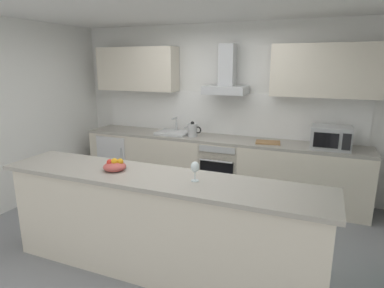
{
  "coord_description": "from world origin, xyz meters",
  "views": [
    {
      "loc": [
        1.5,
        -3.13,
        2.01
      ],
      "look_at": [
        0.03,
        0.43,
        1.05
      ],
      "focal_mm": 30.56,
      "sensor_mm": 36.0,
      "label": 1
    }
  ],
  "objects": [
    {
      "name": "refrigerator",
      "position": [
        -1.74,
        1.47,
        0.43
      ],
      "size": [
        0.58,
        0.6,
        0.85
      ],
      "color": "white",
      "rests_on": "ground"
    },
    {
      "name": "chopping_board",
      "position": [
        0.78,
        1.45,
        0.91
      ],
      "size": [
        0.37,
        0.27,
        0.02
      ],
      "primitive_type": "cube",
      "rotation": [
        0.0,
        0.0,
        0.15
      ],
      "color": "#9E7247",
      "rests_on": "counter_back"
    },
    {
      "name": "upper_cabinets",
      "position": [
        0.0,
        1.65,
        1.91
      ],
      "size": [
        4.29,
        0.32,
        0.7
      ],
      "color": "beige"
    },
    {
      "name": "oven",
      "position": [
        0.11,
        1.47,
        0.46
      ],
      "size": [
        0.6,
        0.62,
        0.8
      ],
      "color": "slate",
      "rests_on": "ground"
    },
    {
      "name": "kettle",
      "position": [
        -0.37,
        1.44,
        1.01
      ],
      "size": [
        0.29,
        0.15,
        0.24
      ],
      "color": "#B7BABC",
      "rests_on": "counter_back"
    },
    {
      "name": "wine_glass",
      "position": [
        0.5,
        -0.62,
        1.12
      ],
      "size": [
        0.08,
        0.08,
        0.18
      ],
      "color": "silver",
      "rests_on": "counter_island"
    },
    {
      "name": "fruit_bowl",
      "position": [
        -0.33,
        -0.64,
        1.04
      ],
      "size": [
        0.22,
        0.22,
        0.13
      ],
      "color": "#B24C47",
      "rests_on": "counter_island"
    },
    {
      "name": "backsplash_tile",
      "position": [
        0.0,
        1.81,
        1.23
      ],
      "size": [
        4.2,
        0.02,
        0.66
      ],
      "primitive_type": "cube",
      "color": "white"
    },
    {
      "name": "ground",
      "position": [
        0.0,
        0.0,
        -0.01
      ],
      "size": [
        5.94,
        4.64,
        0.02
      ],
      "primitive_type": "cube",
      "color": "gray"
    },
    {
      "name": "wall_left",
      "position": [
        -2.53,
        0.0,
        1.3
      ],
      "size": [
        0.12,
        4.64,
        2.6
      ],
      "primitive_type": "cube",
      "color": "white",
      "rests_on": "ground"
    },
    {
      "name": "counter_island",
      "position": [
        0.12,
        -0.64,
        0.51
      ],
      "size": [
        3.16,
        0.64,
        1.0
      ],
      "color": "beige",
      "rests_on": "ground"
    },
    {
      "name": "range_hood",
      "position": [
        0.11,
        1.6,
        1.79
      ],
      "size": [
        0.62,
        0.45,
        0.72
      ],
      "color": "#B7BABC"
    },
    {
      "name": "ceiling",
      "position": [
        0.0,
        0.0,
        2.61
      ],
      "size": [
        5.94,
        4.64,
        0.02
      ],
      "primitive_type": "cube",
      "color": "white"
    },
    {
      "name": "counter_back",
      "position": [
        0.0,
        1.5,
        0.45
      ],
      "size": [
        4.34,
        0.6,
        0.9
      ],
      "color": "beige",
      "rests_on": "ground"
    },
    {
      "name": "microwave",
      "position": [
        1.6,
        1.45,
        1.05
      ],
      "size": [
        0.5,
        0.38,
        0.3
      ],
      "color": "#B7BABC",
      "rests_on": "counter_back"
    },
    {
      "name": "sink",
      "position": [
        -0.72,
        1.49,
        0.93
      ],
      "size": [
        0.5,
        0.4,
        0.26
      ],
      "color": "silver",
      "rests_on": "counter_back"
    },
    {
      "name": "wall_back",
      "position": [
        0.0,
        1.88,
        1.3
      ],
      "size": [
        5.94,
        0.12,
        2.6
      ],
      "primitive_type": "cube",
      "color": "white",
      "rests_on": "ground"
    }
  ]
}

